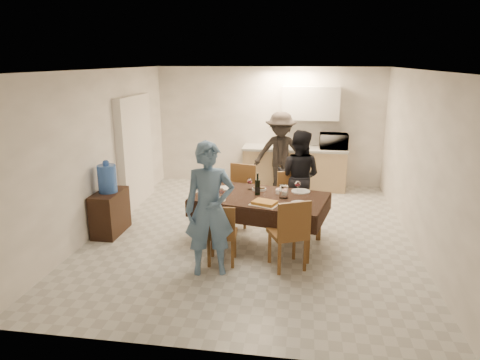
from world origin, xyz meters
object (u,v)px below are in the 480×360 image
object	(u,v)px
console	(110,213)
water_pitcher	(284,192)
dining_table	(260,198)
person_kitchen	(280,154)
water_jug	(107,179)
person_far	(298,176)
person_near	(210,209)
savoury_tart	(265,203)
wine_bottle	(258,184)
microwave	(334,141)

from	to	relation	value
console	water_pitcher	xyz separation A→B (m)	(2.80, -0.07, 0.51)
dining_table	person_kitchen	xyz separation A→B (m)	(0.15, 2.59, 0.14)
water_jug	person_far	distance (m)	3.17
water_pitcher	dining_table	bearing A→B (deg)	171.87
person_near	person_kitchen	xyz separation A→B (m)	(0.70, 3.64, -0.02)
water_jug	savoury_tart	distance (m)	2.59
dining_table	console	bearing A→B (deg)	-168.12
water_pitcher	savoury_tart	world-z (taller)	water_pitcher
console	person_near	distance (m)	2.25
wine_bottle	water_pitcher	world-z (taller)	wine_bottle
dining_table	water_jug	size ratio (longest dim) A/B	4.85
person_far	person_kitchen	bearing A→B (deg)	-59.52
water_pitcher	savoury_tart	xyz separation A→B (m)	(-0.25, -0.33, -0.07)
microwave	savoury_tart	bearing A→B (deg)	71.42
dining_table	water_jug	bearing A→B (deg)	-168.12
console	water_jug	distance (m)	0.57
water_pitcher	water_jug	bearing A→B (deg)	178.59
water_jug	person_near	size ratio (longest dim) A/B	0.25
console	person_kitchen	world-z (taller)	person_kitchen
console	person_far	xyz separation A→B (m)	(3.00, 1.03, 0.45)
dining_table	person_near	bearing A→B (deg)	-105.33
person_near	water_pitcher	bearing A→B (deg)	33.74
person_far	wine_bottle	bearing A→B (deg)	74.88
water_jug	person_kitchen	world-z (taller)	person_kitchen
savoury_tart	microwave	world-z (taller)	microwave
wine_bottle	microwave	world-z (taller)	microwave
dining_table	savoury_tart	bearing A→B (deg)	-62.94
water_pitcher	person_kitchen	world-z (taller)	person_kitchen
wine_bottle	person_kitchen	distance (m)	2.55
wine_bottle	savoury_tart	distance (m)	0.48
savoury_tart	person_near	distance (m)	0.94
person_near	water_jug	bearing A→B (deg)	136.37
dining_table	console	distance (m)	2.48
dining_table	wine_bottle	bearing A→B (deg)	147.32
dining_table	person_far	distance (m)	1.19
console	savoury_tart	distance (m)	2.62
water_pitcher	person_far	bearing A→B (deg)	79.70
dining_table	savoury_tart	size ratio (longest dim) A/B	5.60
dining_table	water_pitcher	bearing A→B (deg)	4.19
water_pitcher	savoury_tart	distance (m)	0.42
wine_bottle	person_far	world-z (taller)	person_far
wine_bottle	savoury_tart	bearing A→B (deg)	-70.77
person_near	person_kitchen	distance (m)	3.71
person_near	person_kitchen	world-z (taller)	person_near
water_jug	wine_bottle	world-z (taller)	water_jug
person_kitchen	dining_table	bearing A→B (deg)	-93.27
wine_bottle	person_far	xyz separation A→B (m)	(0.60, 1.00, -0.12)
person_kitchen	water_pitcher	bearing A→B (deg)	-85.62
water_pitcher	person_near	world-z (taller)	person_near
savoury_tart	person_kitchen	xyz separation A→B (m)	(0.05, 2.97, 0.08)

